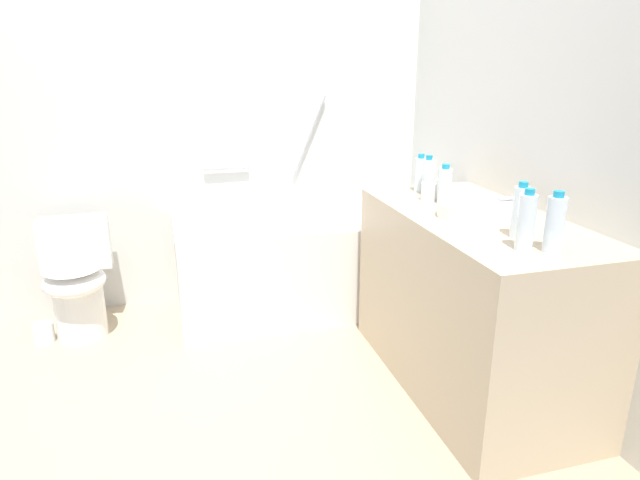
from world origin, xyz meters
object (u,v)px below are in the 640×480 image
Objects in this scene: sink_faucet at (519,206)px; water_bottle_0 at (526,222)px; drinking_glass_0 at (441,189)px; bathtub at (307,260)px; water_bottle_1 at (445,186)px; water_bottle_5 at (520,212)px; water_bottle_3 at (428,177)px; drinking_glass_1 at (429,192)px; sink_basin at (478,210)px; toilet at (77,281)px; water_bottle_2 at (555,224)px; water_bottle_4 at (420,174)px; toilet_paper_roll at (44,333)px.

water_bottle_0 reaches higher than sink_faucet.
bathtub is at bearing 125.68° from drinking_glass_0.
water_bottle_1 is 0.87× the size of water_bottle_5.
water_bottle_3 is at bearing -53.78° from bathtub.
water_bottle_5 reaches higher than drinking_glass_1.
drinking_glass_0 reaches higher than sink_basin.
drinking_glass_0 is at bearing 89.12° from water_bottle_5.
toilet is 2.95× the size of water_bottle_2.
sink_basin is 1.84× the size of water_bottle_1.
water_bottle_0 reaches higher than toilet.
water_bottle_4 is 2.26× the size of drinking_glass_1.
water_bottle_2 is 0.84m from drinking_glass_0.
water_bottle_5 is (0.49, -1.36, 0.63)m from bathtub.
sink_basin is 0.48m from water_bottle_2.
bathtub reaches higher than water_bottle_3.
bathtub is 6.85× the size of water_bottle_0.
water_bottle_3 is (-0.04, 0.90, -0.01)m from water_bottle_2.
sink_basin is at bearing -85.85° from water_bottle_3.
water_bottle_1 is 0.17m from water_bottle_3.
drinking_glass_0 is at bearing -17.67° from toilet_paper_roll.
water_bottle_1 is 0.97× the size of water_bottle_4.
water_bottle_0 is at bearing -95.84° from drinking_glass_0.
water_bottle_4 is at bearing 86.96° from water_bottle_3.
water_bottle_0 is at bearing -117.69° from water_bottle_5.
water_bottle_2 reaches higher than drinking_glass_0.
bathtub reaches higher than sink_basin.
sink_faucet is 0.49m from water_bottle_3.
water_bottle_2 reaches higher than water_bottle_5.
sink_basin is (0.50, -1.07, 0.56)m from bathtub.
sink_basin is (1.82, -1.06, 0.55)m from toilet.
drinking_glass_1 reaches higher than toilet.
toilet is 2.05m from water_bottle_1.
water_bottle_2 is (-0.19, -0.47, 0.07)m from sink_faucet.
toilet_paper_roll is at bearing 166.46° from water_bottle_4.
water_bottle_3 is at bearing -16.24° from toilet_paper_roll.
drinking_glass_0 is (-0.19, 0.36, 0.01)m from sink_faucet.
water_bottle_2 is at bearing -26.46° from water_bottle_0.
water_bottle_5 is (1.82, -1.36, 0.62)m from toilet.
water_bottle_5 is at bearing -90.88° from drinking_glass_0.
drinking_glass_1 is at bearing -19.08° from toilet_paper_roll.
water_bottle_0 is 0.77m from drinking_glass_1.
sink_faucet is (2.02, -1.06, 0.55)m from toilet.
sink_faucet is 0.41m from drinking_glass_0.
water_bottle_2 is at bearing -87.18° from water_bottle_3.
water_bottle_0 is (-0.27, -0.43, 0.07)m from sink_faucet.
water_bottle_3 is at bearing 67.43° from drinking_glass_1.
water_bottle_2 reaches higher than water_bottle_3.
sink_basin reaches higher than toilet.
water_bottle_2 is at bearing -88.38° from sink_basin.
water_bottle_4 is (-0.03, 0.53, 0.06)m from sink_basin.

